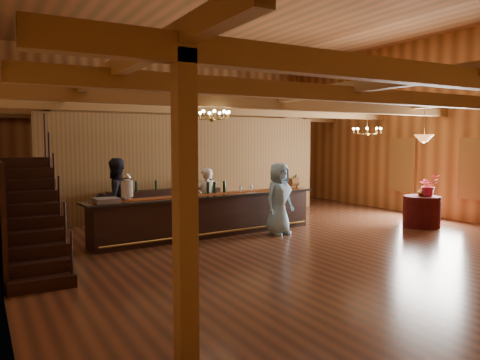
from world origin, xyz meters
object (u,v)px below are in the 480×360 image
raffle_drum (294,182)px  guest (279,199)px  bartender (206,199)px  floor_plant (291,191)px  beverage_dispenser (127,188)px  backbar_shelf (166,205)px  pendant_lamp (424,138)px  staff_second (115,198)px  round_table (422,211)px  chandelier_left (212,115)px  chandelier_right (367,130)px  tasting_bar (209,215)px

raffle_drum → guest: bearing=-141.1°
bartender → floor_plant: size_ratio=1.39×
beverage_dispenser → backbar_shelf: size_ratio=0.18×
pendant_lamp → guest: 4.36m
guest → floor_plant: 4.86m
staff_second → guest: size_ratio=1.07×
raffle_drum → staff_second: size_ratio=0.18×
beverage_dispenser → round_table: 7.83m
chandelier_left → guest: chandelier_left is taller
pendant_lamp → guest: (-3.96, 1.05, -1.50)m
raffle_drum → floor_plant: bearing=55.2°
beverage_dispenser → pendant_lamp: 7.86m
round_table → backbar_shelf: bearing=143.3°
chandelier_left → staff_second: 3.12m
chandelier_right → raffle_drum: bearing=172.8°
backbar_shelf → chandelier_right: chandelier_right is taller
staff_second → guest: 3.98m
tasting_bar → round_table: 5.83m
beverage_dispenser → raffle_drum: 4.74m
pendant_lamp → floor_plant: bearing=100.4°
round_table → pendant_lamp: 1.98m
chandelier_left → chandelier_right: same height
beverage_dispenser → guest: 3.72m
bartender → staff_second: staff_second is taller
bartender → backbar_shelf: bearing=-60.5°
bartender → chandelier_right: bearing=-172.2°
chandelier_left → backbar_shelf: bearing=87.4°
beverage_dispenser → guest: guest is taller
pendant_lamp → bartender: size_ratio=0.55×
beverage_dispenser → backbar_shelf: beverage_dispenser is taller
tasting_bar → chandelier_left: 2.56m
chandelier_left → guest: 2.79m
round_table → beverage_dispenser: bearing=168.1°
chandelier_right → floor_plant: size_ratio=0.68×
guest → floor_plant: bearing=34.5°
chandelier_right → floor_plant: (-0.39, 3.19, -2.05)m
bartender → guest: size_ratio=0.91×
chandelier_left → floor_plant: 6.77m
chandelier_right → bartender: size_ratio=0.49×
chandelier_left → bartender: 2.64m
chandelier_right → floor_plant: chandelier_right is taller
backbar_shelf → staff_second: size_ratio=1.71×
round_table → guest: 4.12m
backbar_shelf → staff_second: staff_second is taller
beverage_dispenser → backbar_shelf: 3.37m
backbar_shelf → floor_plant: size_ratio=2.80×
chandelier_left → chandelier_right: bearing=7.7°
round_table → chandelier_left: size_ratio=1.22×
staff_second → floor_plant: 7.12m
chandelier_right → bartender: (-4.83, 0.78, -1.82)m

